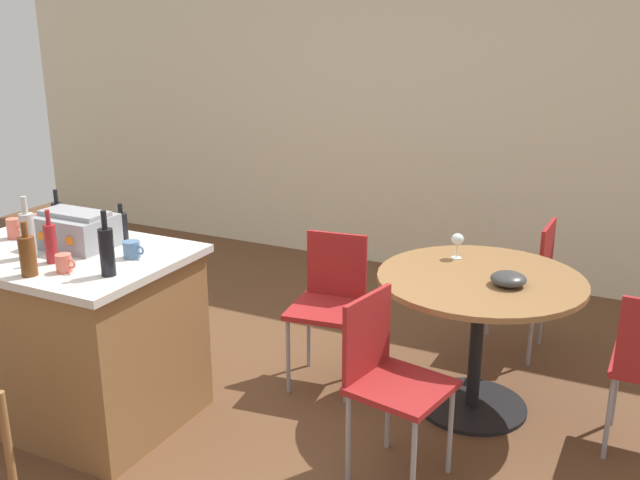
{
  "coord_description": "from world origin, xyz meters",
  "views": [
    {
      "loc": [
        1.99,
        -2.64,
        2.05
      ],
      "look_at": [
        0.42,
        0.5,
        0.95
      ],
      "focal_mm": 39.96,
      "sensor_mm": 36.0,
      "label": 1
    }
  ],
  "objects_px": {
    "cup_0": "(34,222)",
    "cup_3": "(64,263)",
    "kitchen_island": "(72,333)",
    "bottle_0": "(122,225)",
    "bottle_2": "(28,234)",
    "folding_chair_left": "(388,373)",
    "bottle_1": "(107,251)",
    "cup_2": "(14,228)",
    "toolbox": "(76,230)",
    "folding_chair_near": "(524,276)",
    "cup_4": "(132,250)",
    "bottle_3": "(51,242)",
    "dining_table": "(479,308)",
    "bottle_4": "(58,218)",
    "serving_bowl": "(508,279)",
    "wine_glass": "(457,240)",
    "folding_chair_far": "(330,297)",
    "bottle_5": "(28,255)"
  },
  "relations": [
    {
      "from": "cup_0",
      "to": "cup_3",
      "type": "xyz_separation_m",
      "value": [
        0.69,
        -0.45,
        0.0
      ]
    },
    {
      "from": "kitchen_island",
      "to": "bottle_0",
      "type": "distance_m",
      "value": 0.62
    },
    {
      "from": "bottle_0",
      "to": "bottle_2",
      "type": "height_order",
      "value": "bottle_2"
    },
    {
      "from": "folding_chair_left",
      "to": "bottle_0",
      "type": "distance_m",
      "value": 1.63
    },
    {
      "from": "bottle_1",
      "to": "cup_2",
      "type": "relative_size",
      "value": 2.78
    },
    {
      "from": "toolbox",
      "to": "bottle_1",
      "type": "bearing_deg",
      "value": -30.13
    },
    {
      "from": "folding_chair_near",
      "to": "kitchen_island",
      "type": "bearing_deg",
      "value": -137.66
    },
    {
      "from": "bottle_0",
      "to": "bottle_2",
      "type": "distance_m",
      "value": 0.48
    },
    {
      "from": "cup_0",
      "to": "cup_4",
      "type": "height_order",
      "value": "cup_4"
    },
    {
      "from": "kitchen_island",
      "to": "bottle_3",
      "type": "height_order",
      "value": "bottle_3"
    },
    {
      "from": "cup_2",
      "to": "cup_4",
      "type": "relative_size",
      "value": 0.93
    },
    {
      "from": "kitchen_island",
      "to": "bottle_2",
      "type": "height_order",
      "value": "bottle_2"
    },
    {
      "from": "dining_table",
      "to": "bottle_4",
      "type": "relative_size",
      "value": 4.15
    },
    {
      "from": "bottle_0",
      "to": "cup_2",
      "type": "distance_m",
      "value": 0.58
    },
    {
      "from": "bottle_4",
      "to": "serving_bowl",
      "type": "bearing_deg",
      "value": 18.21
    },
    {
      "from": "cup_4",
      "to": "folding_chair_near",
      "type": "bearing_deg",
      "value": 47.31
    },
    {
      "from": "cup_4",
      "to": "wine_glass",
      "type": "xyz_separation_m",
      "value": [
        1.31,
        1.15,
        -0.09
      ]
    },
    {
      "from": "kitchen_island",
      "to": "cup_4",
      "type": "distance_m",
      "value": 0.64
    },
    {
      "from": "bottle_3",
      "to": "serving_bowl",
      "type": "height_order",
      "value": "bottle_3"
    },
    {
      "from": "kitchen_island",
      "to": "serving_bowl",
      "type": "distance_m",
      "value": 2.28
    },
    {
      "from": "cup_0",
      "to": "bottle_0",
      "type": "bearing_deg",
      "value": 6.77
    },
    {
      "from": "folding_chair_far",
      "to": "cup_2",
      "type": "xyz_separation_m",
      "value": [
        -1.45,
        -0.9,
        0.46
      ]
    },
    {
      "from": "folding_chair_left",
      "to": "cup_4",
      "type": "distance_m",
      "value": 1.38
    },
    {
      "from": "dining_table",
      "to": "cup_0",
      "type": "height_order",
      "value": "cup_0"
    },
    {
      "from": "cup_0",
      "to": "bottle_4",
      "type": "bearing_deg",
      "value": -10.46
    },
    {
      "from": "toolbox",
      "to": "bottle_2",
      "type": "relative_size",
      "value": 1.21
    },
    {
      "from": "bottle_1",
      "to": "cup_0",
      "type": "distance_m",
      "value": 0.99
    },
    {
      "from": "folding_chair_left",
      "to": "folding_chair_near",
      "type": "bearing_deg",
      "value": 79.28
    },
    {
      "from": "bottle_5",
      "to": "serving_bowl",
      "type": "bearing_deg",
      "value": 33.21
    },
    {
      "from": "toolbox",
      "to": "cup_4",
      "type": "relative_size",
      "value": 3.14
    },
    {
      "from": "cup_0",
      "to": "serving_bowl",
      "type": "bearing_deg",
      "value": 15.63
    },
    {
      "from": "cup_3",
      "to": "dining_table",
      "type": "bearing_deg",
      "value": 36.28
    },
    {
      "from": "folding_chair_far",
      "to": "cup_4",
      "type": "height_order",
      "value": "cup_4"
    },
    {
      "from": "toolbox",
      "to": "bottle_0",
      "type": "relative_size",
      "value": 1.91
    },
    {
      "from": "bottle_0",
      "to": "kitchen_island",
      "type": "bearing_deg",
      "value": -114.23
    },
    {
      "from": "cup_3",
      "to": "serving_bowl",
      "type": "relative_size",
      "value": 0.6
    },
    {
      "from": "bottle_2",
      "to": "serving_bowl",
      "type": "relative_size",
      "value": 1.72
    },
    {
      "from": "kitchen_island",
      "to": "folding_chair_far",
      "type": "relative_size",
      "value": 1.44
    },
    {
      "from": "bottle_4",
      "to": "bottle_5",
      "type": "relative_size",
      "value": 1.01
    },
    {
      "from": "folding_chair_left",
      "to": "bottle_5",
      "type": "xyz_separation_m",
      "value": [
        -1.55,
        -0.57,
        0.51
      ]
    },
    {
      "from": "cup_2",
      "to": "wine_glass",
      "type": "xyz_separation_m",
      "value": [
        2.1,
        1.18,
        -0.1
      ]
    },
    {
      "from": "kitchen_island",
      "to": "bottle_0",
      "type": "xyz_separation_m",
      "value": [
        0.13,
        0.3,
        0.53
      ]
    },
    {
      "from": "folding_chair_near",
      "to": "cup_3",
      "type": "height_order",
      "value": "cup_3"
    },
    {
      "from": "bottle_0",
      "to": "bottle_1",
      "type": "xyz_separation_m",
      "value": [
        0.33,
        -0.46,
        0.04
      ]
    },
    {
      "from": "kitchen_island",
      "to": "bottle_5",
      "type": "xyz_separation_m",
      "value": [
        0.14,
        -0.33,
        0.56
      ]
    },
    {
      "from": "folding_chair_near",
      "to": "bottle_0",
      "type": "height_order",
      "value": "bottle_0"
    },
    {
      "from": "bottle_4",
      "to": "serving_bowl",
      "type": "distance_m",
      "value": 2.39
    },
    {
      "from": "kitchen_island",
      "to": "folding_chair_near",
      "type": "distance_m",
      "value": 2.69
    },
    {
      "from": "serving_bowl",
      "to": "bottle_2",
      "type": "bearing_deg",
      "value": -153.25
    },
    {
      "from": "bottle_1",
      "to": "bottle_5",
      "type": "bearing_deg",
      "value": -153.37
    }
  ]
}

